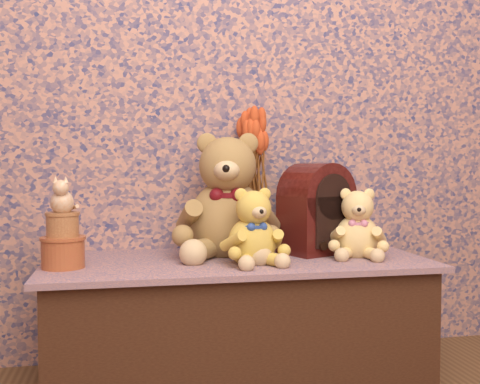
% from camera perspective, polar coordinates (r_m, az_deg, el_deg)
% --- Properties ---
extents(display_shelf, '(1.34, 0.60, 0.44)m').
position_cam_1_polar(display_shelf, '(2.07, -0.28, -12.69)').
color(display_shelf, '#394176').
rests_on(display_shelf, ground).
extents(teddy_large, '(0.47, 0.53, 0.48)m').
position_cam_1_polar(teddy_large, '(2.08, -1.23, 0.22)').
color(teddy_large, olive).
rests_on(teddy_large, display_shelf).
extents(teddy_medium, '(0.25, 0.29, 0.27)m').
position_cam_1_polar(teddy_medium, '(1.91, 1.23, -3.14)').
color(teddy_medium, gold).
rests_on(teddy_medium, display_shelf).
extents(teddy_small, '(0.28, 0.30, 0.27)m').
position_cam_1_polar(teddy_small, '(2.10, 11.70, -2.77)').
color(teddy_small, '#E3B26C').
rests_on(teddy_small, display_shelf).
extents(cathedral_radio, '(0.30, 0.26, 0.34)m').
position_cam_1_polar(cathedral_radio, '(2.15, 7.69, -1.61)').
color(cathedral_radio, '#340B09').
rests_on(cathedral_radio, display_shelf).
extents(ceramic_vase, '(0.14, 0.14, 0.20)m').
position_cam_1_polar(ceramic_vase, '(2.20, 1.32, -3.35)').
color(ceramic_vase, tan).
rests_on(ceramic_vase, display_shelf).
extents(dried_stalks, '(0.26, 0.26, 0.41)m').
position_cam_1_polar(dried_stalks, '(2.19, 1.33, 4.53)').
color(dried_stalks, '#CC4820').
rests_on(dried_stalks, ceramic_vase).
extents(biscuit_tin_lower, '(0.18, 0.18, 0.10)m').
position_cam_1_polar(biscuit_tin_lower, '(1.93, -17.39, -5.86)').
color(biscuit_tin_lower, '#B67435').
rests_on(biscuit_tin_lower, display_shelf).
extents(biscuit_tin_upper, '(0.12, 0.12, 0.08)m').
position_cam_1_polar(biscuit_tin_upper, '(1.92, -17.43, -3.22)').
color(biscuit_tin_upper, tan).
rests_on(biscuit_tin_upper, biscuit_tin_lower).
extents(cat_figurine, '(0.09, 0.10, 0.12)m').
position_cam_1_polar(cat_figurine, '(1.91, -17.48, -0.23)').
color(cat_figurine, silver).
rests_on(cat_figurine, biscuit_tin_upper).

